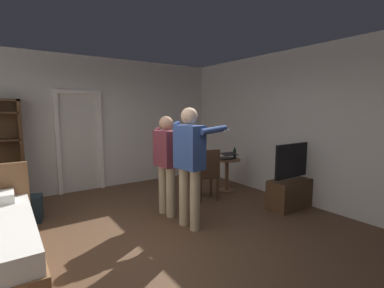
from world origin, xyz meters
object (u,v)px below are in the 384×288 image
at_px(wooden_chair, 207,172).
at_px(suitcase_dark, 25,210).
at_px(tv_flatscreen, 293,188).
at_px(person_striped_shirt, 167,159).
at_px(side_table, 227,170).
at_px(laptop, 227,157).
at_px(person_blue_shirt, 190,159).
at_px(bottle_on_table, 235,154).
at_px(suitcase_small, 22,208).

bearing_deg(wooden_chair, suitcase_dark, 165.40).
height_order(tv_flatscreen, person_striped_shirt, person_striped_shirt).
bearing_deg(side_table, suitcase_dark, 171.60).
relative_size(tv_flatscreen, wooden_chair, 1.16).
height_order(laptop, suitcase_dark, laptop).
height_order(laptop, person_blue_shirt, person_blue_shirt).
bearing_deg(laptop, side_table, 49.94).
height_order(bottle_on_table, person_blue_shirt, person_blue_shirt).
bearing_deg(laptop, person_blue_shirt, -148.33).
xyz_separation_m(person_blue_shirt, person_striped_shirt, (-0.03, 0.62, -0.09)).
xyz_separation_m(person_striped_shirt, suitcase_dark, (-1.98, 0.96, -0.73)).
relative_size(tv_flatscreen, side_table, 1.65).
height_order(person_striped_shirt, suitcase_dark, person_striped_shirt).
bearing_deg(suitcase_small, person_blue_shirt, -41.98).
height_order(laptop, bottle_on_table, bottle_on_table).
distance_m(laptop, person_striped_shirt, 1.70).
bearing_deg(person_blue_shirt, side_table, 32.18).
bearing_deg(bottle_on_table, person_blue_shirt, -151.83).
height_order(tv_flatscreen, laptop, tv_flatscreen).
bearing_deg(suitcase_small, wooden_chair, -18.80).
height_order(side_table, suitcase_small, side_table).
bearing_deg(bottle_on_table, tv_flatscreen, -80.94).
xyz_separation_m(tv_flatscreen, person_blue_shirt, (-2.00, 0.34, 0.69)).
bearing_deg(wooden_chair, person_striped_shirt, -169.19).
relative_size(bottle_on_table, person_blue_shirt, 0.14).
bearing_deg(bottle_on_table, wooden_chair, -169.86).
bearing_deg(person_striped_shirt, person_blue_shirt, -87.42).
distance_m(side_table, person_blue_shirt, 2.03).
relative_size(laptop, bottle_on_table, 1.50).
height_order(tv_flatscreen, suitcase_small, tv_flatscreen).
distance_m(laptop, suitcase_small, 3.78).
bearing_deg(suitcase_dark, wooden_chair, 0.73).
relative_size(wooden_chair, suitcase_dark, 2.09).
distance_m(side_table, suitcase_dark, 3.71).
height_order(laptop, suitcase_small, laptop).
xyz_separation_m(side_table, bottle_on_table, (0.14, -0.08, 0.34)).
bearing_deg(side_table, person_striped_shirt, -166.05).
xyz_separation_m(wooden_chair, person_striped_shirt, (-0.98, -0.19, 0.39)).
distance_m(person_blue_shirt, person_striped_shirt, 0.63).
relative_size(tv_flatscreen, person_blue_shirt, 0.65).
height_order(person_blue_shirt, person_striped_shirt, person_blue_shirt).
distance_m(tv_flatscreen, laptop, 1.45).
xyz_separation_m(laptop, person_striped_shirt, (-1.64, -0.37, 0.18)).
height_order(bottle_on_table, suitcase_small, bottle_on_table).
distance_m(wooden_chair, person_striped_shirt, 1.07).
xyz_separation_m(wooden_chair, suitcase_small, (-2.98, 0.99, -0.38)).
distance_m(suitcase_dark, suitcase_small, 0.22).
height_order(bottle_on_table, person_striped_shirt, person_striped_shirt).
relative_size(tv_flatscreen, suitcase_small, 2.09).
bearing_deg(suitcase_small, bottle_on_table, -12.82).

